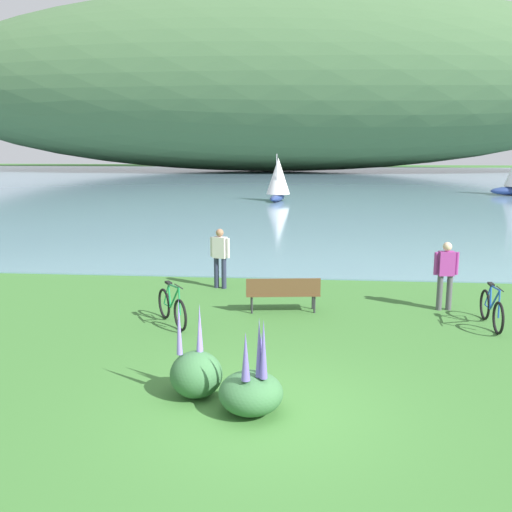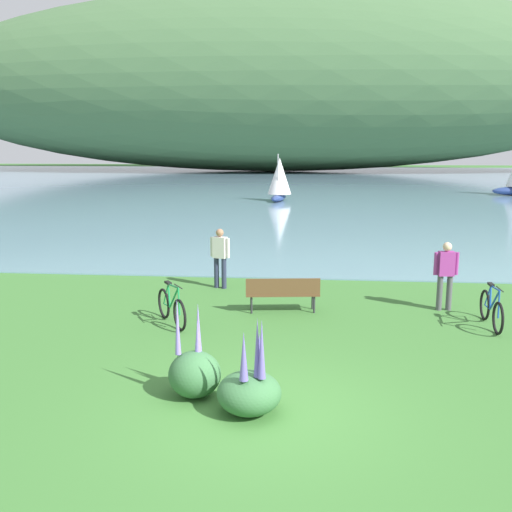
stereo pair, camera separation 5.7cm
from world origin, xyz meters
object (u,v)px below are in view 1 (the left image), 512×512
(park_bench_near_camera, at_px, (283,291))
(bicycle_beside_path, at_px, (172,308))
(person_at_shoreline, at_px, (220,254))
(sailboat_nearest_to_shore, at_px, (278,179))
(person_on_the_grass, at_px, (446,271))
(bicycle_leaning_near_bench, at_px, (492,309))

(park_bench_near_camera, xyz_separation_m, bicycle_beside_path, (-2.48, -1.20, -0.12))
(person_at_shoreline, distance_m, sailboat_nearest_to_shore, 24.62)
(person_at_shoreline, bearing_deg, bicycle_beside_path, -99.83)
(park_bench_near_camera, bearing_deg, person_at_shoreline, 130.27)
(person_at_shoreline, relative_size, sailboat_nearest_to_shore, 0.52)
(person_at_shoreline, distance_m, person_on_the_grass, 6.10)
(bicycle_leaning_near_bench, height_order, sailboat_nearest_to_shore, sailboat_nearest_to_shore)
(bicycle_leaning_near_bench, bearing_deg, park_bench_near_camera, 171.54)
(park_bench_near_camera, bearing_deg, person_on_the_grass, 7.91)
(sailboat_nearest_to_shore, bearing_deg, person_on_the_grass, -78.21)
(person_at_shoreline, bearing_deg, sailboat_nearest_to_shore, 89.12)
(park_bench_near_camera, distance_m, bicycle_leaning_near_bench, 4.79)
(bicycle_beside_path, relative_size, person_at_shoreline, 0.88)
(park_bench_near_camera, height_order, bicycle_leaning_near_bench, bicycle_leaning_near_bench)
(person_at_shoreline, xyz_separation_m, person_on_the_grass, (5.86, -1.68, 0.00))
(person_at_shoreline, relative_size, person_on_the_grass, 1.00)
(bicycle_leaning_near_bench, xyz_separation_m, person_at_shoreline, (-6.62, 2.93, 0.58))
(bicycle_leaning_near_bench, xyz_separation_m, bicycle_beside_path, (-7.21, -0.49, 0.00))
(bicycle_beside_path, relative_size, sailboat_nearest_to_shore, 0.46)
(bicycle_leaning_near_bench, relative_size, person_on_the_grass, 1.04)
(person_at_shoreline, bearing_deg, person_on_the_grass, -15.95)
(bicycle_beside_path, distance_m, person_at_shoreline, 3.52)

